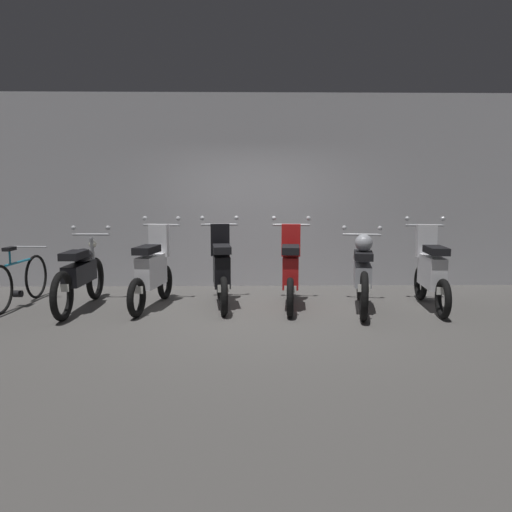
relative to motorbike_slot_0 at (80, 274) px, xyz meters
name	(u,v)px	position (x,y,z in m)	size (l,w,h in m)	color
ground_plane	(256,315)	(2.49, -0.41, -0.49)	(80.00, 80.00, 0.00)	#565451
back_wall	(254,191)	(2.49, 1.83, 1.16)	(16.00, 0.30, 3.31)	#ADADB2
motorbike_slot_0	(80,274)	(0.00, 0.00, 0.00)	(0.59, 1.95, 1.15)	black
motorbike_slot_1	(152,271)	(1.00, 0.09, 0.04)	(0.58, 1.67, 1.29)	black
motorbike_slot_2	(221,270)	(1.98, 0.17, 0.04)	(0.59, 1.68, 1.29)	black
motorbike_slot_3	(291,270)	(2.99, 0.09, 0.04)	(0.59, 1.68, 1.29)	black
motorbike_slot_4	(362,272)	(3.98, -0.11, 0.04)	(0.62, 1.93, 1.15)	black
motorbike_slot_5	(431,271)	(4.98, -0.04, 0.04)	(0.59, 1.68, 1.29)	black
bicycle	(19,281)	(-0.96, 0.19, -0.13)	(0.50, 1.73, 0.89)	black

